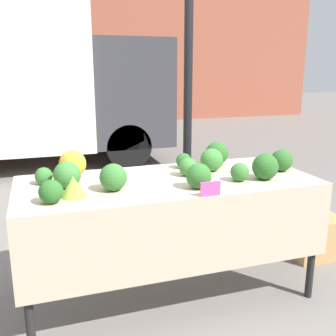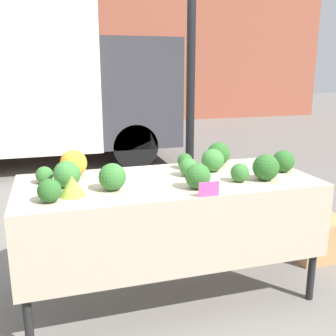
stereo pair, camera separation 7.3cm
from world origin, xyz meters
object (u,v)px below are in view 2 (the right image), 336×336
(parked_truck, at_px, (6,77))
(orange_cauliflower, at_px, (74,163))
(produce_crate, at_px, (319,238))
(price_sign, at_px, (209,189))

(parked_truck, distance_m, orange_cauliflower, 4.36)
(parked_truck, relative_size, produce_crate, 11.45)
(parked_truck, height_order, orange_cauliflower, parked_truck)
(produce_crate, bearing_deg, orange_cauliflower, 176.76)
(parked_truck, xyz_separation_m, orange_cauliflower, (0.77, -4.26, -0.49))
(orange_cauliflower, distance_m, price_sign, 0.99)
(price_sign, distance_m, produce_crate, 1.55)
(orange_cauliflower, height_order, price_sign, orange_cauliflower)
(price_sign, bearing_deg, orange_cauliflower, 136.60)
(orange_cauliflower, xyz_separation_m, produce_crate, (1.97, -0.11, -0.76))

